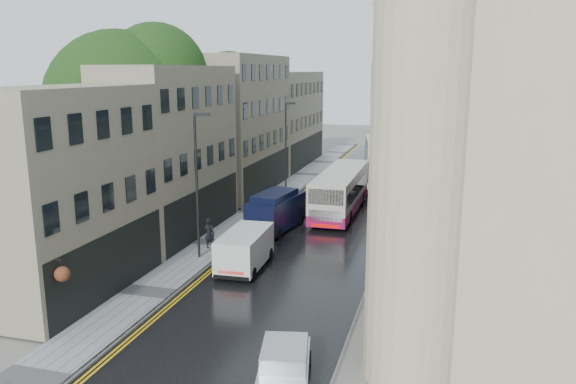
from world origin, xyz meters
The scene contains 15 objects.
road centered at (0.00, 27.50, 0.01)m, with size 9.00×85.00×0.02m, color black.
left_sidewalk centered at (-5.85, 27.50, 0.06)m, with size 2.70×85.00×0.12m, color gray.
right_sidewalk centered at (5.40, 27.50, 0.06)m, with size 1.80×85.00×0.12m, color slate.
old_shop_row centered at (-9.45, 30.00, 6.00)m, with size 4.50×56.00×12.00m, color gray, non-canonical shape.
modern_block centered at (10.30, 26.00, 7.00)m, with size 8.00×40.00×14.00m, color #BEAB8D, non-canonical shape.
church_spire centered at (0.50, 82.00, 20.00)m, with size 6.40×6.40×40.00m, color slate, non-canonical shape.
tree_near centered at (-12.50, 20.00, 6.95)m, with size 10.56×10.56×13.89m, color black, non-canonical shape.
tree_far centered at (-12.20, 33.00, 6.23)m, with size 9.24×9.24×12.46m, color black, non-canonical shape.
cream_bus centered at (-0.87, 26.25, 1.64)m, with size 2.70×11.89×3.24m, color beige, non-canonical shape.
white_lorry centered at (1.38, 37.34, 2.41)m, with size 2.73×9.09×4.77m, color silver, non-canonical shape.
white_van centered at (-3.34, 13.84, 1.11)m, with size 2.06×4.81×2.17m, color silver, non-canonical shape.
navy_van centered at (-4.26, 21.61, 1.43)m, with size 2.21×5.53×2.82m, color black, non-canonical shape.
pedestrian centered at (-5.65, 18.02, 1.08)m, with size 0.70×0.46×1.92m, color black.
lamp_post_near centered at (-5.63, 16.42, 4.30)m, with size 0.94×0.21×8.37m, color black, non-canonical shape.
lamp_post_far centered at (-5.49, 34.58, 4.09)m, with size 0.89×0.20×7.95m, color black, non-canonical shape.
Camera 1 is at (7.80, -12.37, 10.86)m, focal length 35.00 mm.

